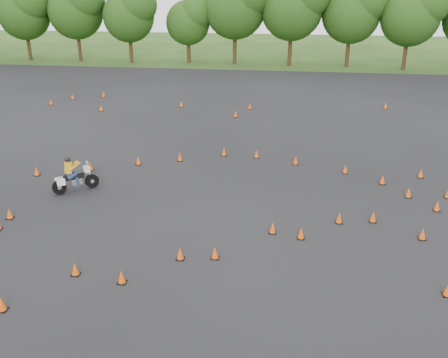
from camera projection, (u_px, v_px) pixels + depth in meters
name	position (u px, v px, depth m)	size (l,w,h in m)	color
ground	(211.00, 247.00, 19.30)	(140.00, 140.00, 0.00)	#2D5119
asphalt_pad	(229.00, 186.00, 24.79)	(62.00, 62.00, 0.00)	black
treeline	(283.00, 27.00, 49.75)	(86.83, 32.42, 10.97)	#214212
traffic_cones	(236.00, 190.00, 23.78)	(36.68, 33.54, 0.45)	#EF4F0A
rider_yellow	(75.00, 174.00, 23.86)	(2.24, 0.69, 1.73)	orange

